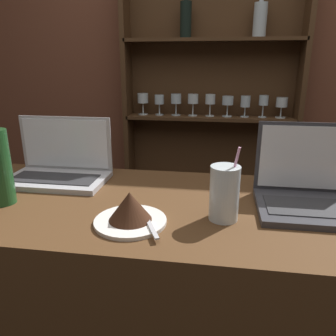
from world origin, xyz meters
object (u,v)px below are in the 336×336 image
object	(u,v)px
water_glass	(224,193)
laptop_far	(309,190)
cake_plate	(130,210)
laptop_near	(60,166)

from	to	relation	value
water_glass	laptop_far	bearing A→B (deg)	26.45
cake_plate	water_glass	bearing A→B (deg)	14.53
laptop_near	laptop_far	size ratio (longest dim) A/B	1.18
laptop_near	cake_plate	world-z (taller)	laptop_near
laptop_far	water_glass	size ratio (longest dim) A/B	1.48
laptop_near	laptop_far	distance (m)	0.82
laptop_far	cake_plate	distance (m)	0.51
laptop_near	cake_plate	xyz separation A→B (m)	(0.33, -0.29, -0.01)
water_glass	laptop_near	bearing A→B (deg)	158.20
laptop_near	water_glass	size ratio (longest dim) A/B	1.74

